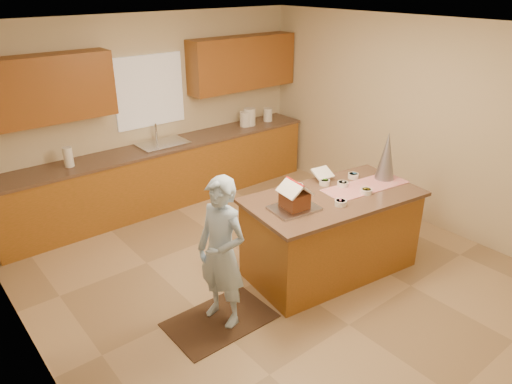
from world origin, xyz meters
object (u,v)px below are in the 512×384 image
at_px(island_base, 331,235).
at_px(gingerbread_house, 295,198).
at_px(tinsel_tree, 387,156).
at_px(boy, 222,253).

xyz_separation_m(island_base, gingerbread_house, (-0.57, 0.02, 0.63)).
distance_m(tinsel_tree, boy, 2.33).
height_order(island_base, tinsel_tree, tinsel_tree).
bearing_deg(tinsel_tree, island_base, 176.34).
distance_m(boy, gingerbread_house, 0.95).
bearing_deg(gingerbread_house, tinsel_tree, -3.03).
bearing_deg(island_base, boy, -174.52).
relative_size(island_base, gingerbread_house, 5.76).
distance_m(tinsel_tree, gingerbread_house, 1.39).
bearing_deg(island_base, gingerbread_house, -174.81).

